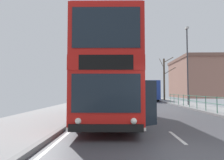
{
  "coord_description": "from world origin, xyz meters",
  "views": [
    {
      "loc": [
        -2.02,
        -4.68,
        1.6
      ],
      "look_at": [
        -2.33,
        4.98,
        2.12
      ],
      "focal_mm": 33.03,
      "sensor_mm": 36.0,
      "label": 1
    }
  ],
  "objects": [
    {
      "name": "pedestrian_railing_far_kerb",
      "position": [
        4.45,
        9.97,
        0.87
      ],
      "size": [
        0.05,
        22.78,
        1.09
      ],
      "color": "#236B4C",
      "rests_on": "ground"
    },
    {
      "name": "background_building_00",
      "position": [
        17.02,
        47.28,
        4.87
      ],
      "size": [
        9.28,
        17.21,
        9.68
      ],
      "color": "#936656",
      "rests_on": "ground"
    },
    {
      "name": "street_lamp_far_side",
      "position": [
        5.43,
        17.63,
        4.96
      ],
      "size": [
        0.28,
        0.6,
        8.4
      ],
      "color": "#38383D",
      "rests_on": "ground"
    },
    {
      "name": "bare_tree_far_00",
      "position": [
        5.63,
        29.67,
        3.8
      ],
      "size": [
        2.46,
        2.2,
        7.19
      ],
      "color": "#4C3D2D",
      "rests_on": "ground"
    },
    {
      "name": "background_bus_far_lane",
      "position": [
        2.87,
        30.79,
        1.74
      ],
      "size": [
        2.7,
        10.7,
        3.18
      ],
      "color": "navy",
      "rests_on": "ground"
    },
    {
      "name": "double_decker_bus_main",
      "position": [
        -2.53,
        6.78,
        2.39
      ],
      "size": [
        3.36,
        10.24,
        4.58
      ],
      "color": "red",
      "rests_on": "ground"
    }
  ]
}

